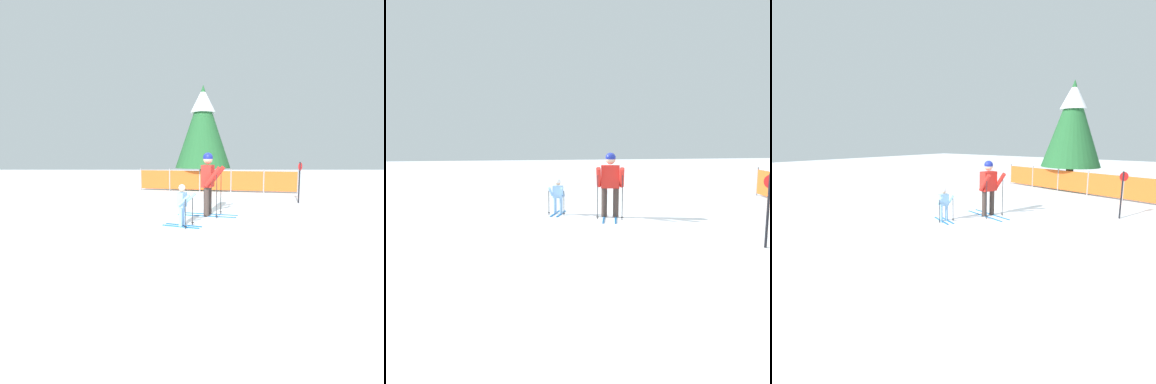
{
  "view_description": "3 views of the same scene",
  "coord_description": "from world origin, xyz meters",
  "views": [
    {
      "loc": [
        -0.52,
        -8.61,
        1.64
      ],
      "look_at": [
        -0.49,
        -1.35,
        0.79
      ],
      "focal_mm": 28.0,
      "sensor_mm": 36.0,
      "label": 1
    },
    {
      "loc": [
        9.67,
        -2.88,
        2.09
      ],
      "look_at": [
        -0.35,
        -1.14,
        0.68
      ],
      "focal_mm": 35.0,
      "sensor_mm": 36.0,
      "label": 2
    },
    {
      "loc": [
        5.2,
        -8.03,
        2.42
      ],
      "look_at": [
        -0.48,
        -1.03,
        0.82
      ],
      "focal_mm": 28.0,
      "sensor_mm": 36.0,
      "label": 3
    }
  ],
  "objects": [
    {
      "name": "trail_marker",
      "position": [
        3.29,
        1.97,
        0.9
      ],
      "size": [
        0.21,
        0.21,
        1.46
      ],
      "color": "black",
      "rests_on": "ground_plane"
    },
    {
      "name": "skier_child",
      "position": [
        -0.74,
        -1.65,
        0.58
      ],
      "size": [
        0.95,
        0.59,
        1.0
      ],
      "rotation": [
        0.0,
        0.0,
        -0.39
      ],
      "color": "#1966B2",
      "rests_on": "ground_plane"
    },
    {
      "name": "skier_adult",
      "position": [
        -0.06,
        -0.3,
        1.05
      ],
      "size": [
        1.7,
        0.87,
        1.76
      ],
      "rotation": [
        0.0,
        0.0,
        -0.27
      ],
      "color": "#1966B2",
      "rests_on": "ground_plane"
    },
    {
      "name": "ground_plane",
      "position": [
        0.0,
        0.0,
        0.0
      ],
      "size": [
        60.0,
        60.0,
        0.0
      ],
      "primitive_type": "plane",
      "color": "white"
    }
  ]
}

